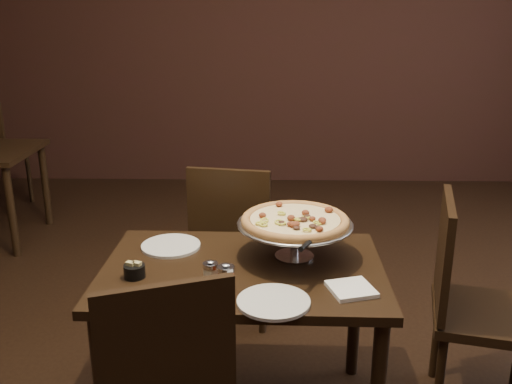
{
  "coord_description": "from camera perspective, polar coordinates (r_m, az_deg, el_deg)",
  "views": [
    {
      "loc": [
        0.02,
        -1.95,
        1.63
      ],
      "look_at": [
        -0.02,
        0.1,
        0.97
      ],
      "focal_mm": 40.0,
      "sensor_mm": 36.0,
      "label": 1
    }
  ],
  "objects": [
    {
      "name": "dining_table",
      "position": [
        2.26,
        -1.32,
        -9.55
      ],
      "size": [
        1.1,
        0.74,
        0.68
      ],
      "rotation": [
        0.0,
        0.0,
        -0.02
      ],
      "color": "black",
      "rests_on": "ground"
    },
    {
      "name": "room",
      "position": [
        1.99,
        2.42,
        11.33
      ],
      "size": [
        6.04,
        7.04,
        2.84
      ],
      "color": "black",
      "rests_on": "ground"
    },
    {
      "name": "chair_far",
      "position": [
        3.0,
        -2.19,
        -4.57
      ],
      "size": [
        0.48,
        0.48,
        0.89
      ],
      "rotation": [
        0.0,
        0.0,
        2.98
      ],
      "color": "black",
      "rests_on": "ground"
    },
    {
      "name": "parmesan_shaker",
      "position": [
        2.07,
        -4.56,
        -8.13
      ],
      "size": [
        0.06,
        0.06,
        0.1
      ],
      "color": "beige",
      "rests_on": "dining_table"
    },
    {
      "name": "plate_left",
      "position": [
        2.42,
        -8.51,
        -5.34
      ],
      "size": [
        0.25,
        0.25,
        0.01
      ],
      "primitive_type": "cylinder",
      "color": "silver",
      "rests_on": "dining_table"
    },
    {
      "name": "plate_near",
      "position": [
        1.96,
        1.76,
        -10.91
      ],
      "size": [
        0.25,
        0.25,
        0.01
      ],
      "primitive_type": "cylinder",
      "color": "silver",
      "rests_on": "dining_table"
    },
    {
      "name": "chair_side",
      "position": [
        2.51,
        20.67,
        -10.01
      ],
      "size": [
        0.52,
        0.52,
        0.92
      ],
      "rotation": [
        0.0,
        0.0,
        1.33
      ],
      "color": "black",
      "rests_on": "ground"
    },
    {
      "name": "pizza_stand",
      "position": [
        2.25,
        3.92,
        -2.92
      ],
      "size": [
        0.46,
        0.46,
        0.19
      ],
      "color": "#BAB9C0",
      "rests_on": "dining_table"
    },
    {
      "name": "serving_spatula",
      "position": [
        2.05,
        5.17,
        -5.23
      ],
      "size": [
        0.15,
        0.15,
        0.02
      ],
      "rotation": [
        0.0,
        0.0,
        -0.44
      ],
      "color": "#BAB9C0",
      "rests_on": "pizza_stand"
    },
    {
      "name": "napkin_stack",
      "position": [
        2.06,
        9.51,
        -9.55
      ],
      "size": [
        0.18,
        0.18,
        0.02
      ],
      "primitive_type": "cube",
      "rotation": [
        0.0,
        0.0,
        0.29
      ],
      "color": "white",
      "rests_on": "dining_table"
    },
    {
      "name": "pepper_flake_shaker",
      "position": [
        2.02,
        -3.02,
        -8.59
      ],
      "size": [
        0.06,
        0.06,
        0.11
      ],
      "color": "#95290D",
      "rests_on": "dining_table"
    },
    {
      "name": "packet_caddy",
      "position": [
        2.18,
        -12.07,
        -7.7
      ],
      "size": [
        0.08,
        0.08,
        0.06
      ],
      "rotation": [
        0.0,
        0.0,
        -0.36
      ],
      "color": "black",
      "rests_on": "dining_table"
    }
  ]
}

